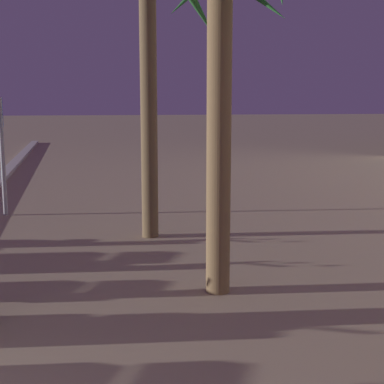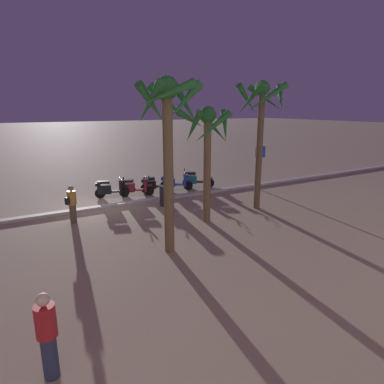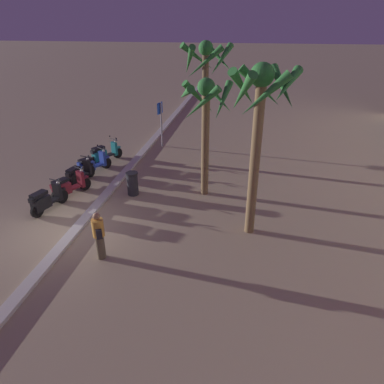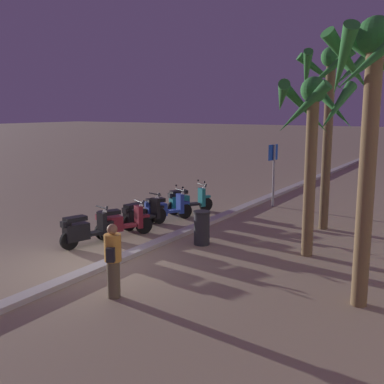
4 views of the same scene
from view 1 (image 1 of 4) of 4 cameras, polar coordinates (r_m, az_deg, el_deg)
name	(u,v)px [view 1 (image 1 of 4)]	position (r m, az deg, el deg)	size (l,w,h in m)	color
crossing_sign	(1,142)	(11.76, -19.27, 4.92)	(0.59, 0.17, 2.40)	#939399
palm_tree_mid_walkway	(219,3)	(6.55, 2.79, 19.03)	(2.17, 2.19, 4.52)	brown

